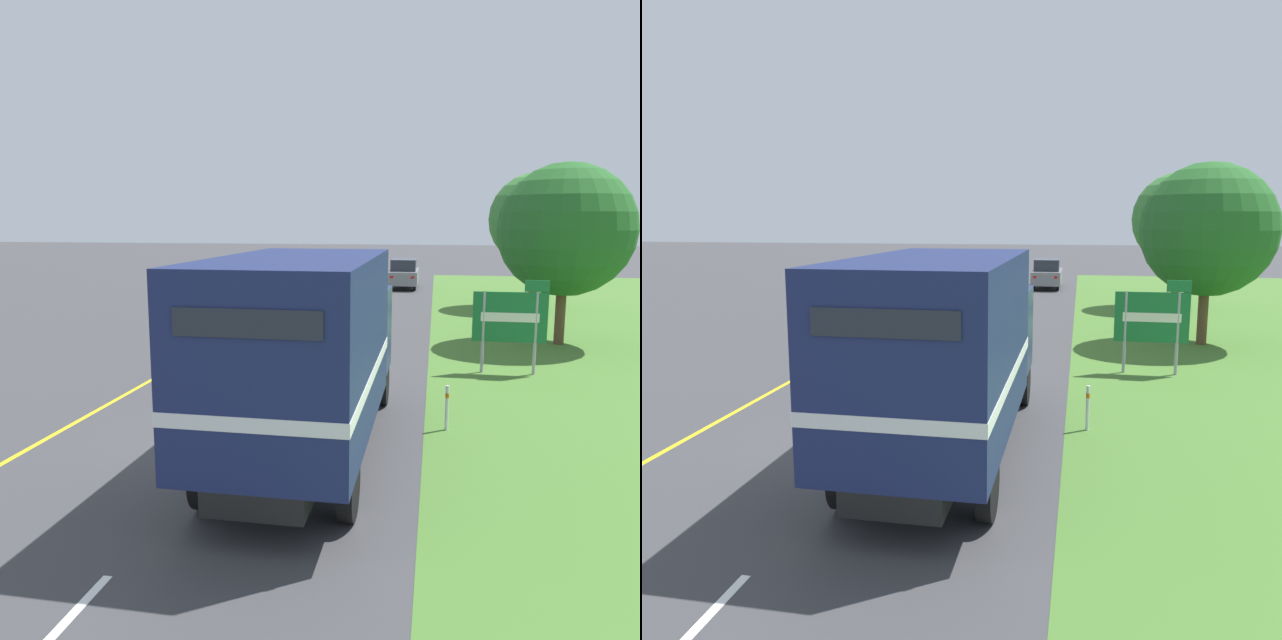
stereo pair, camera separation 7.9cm
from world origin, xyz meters
TOP-DOWN VIEW (x-y plane):
  - ground_plane at (0.00, 0.00)m, footprint 200.00×200.00m
  - edge_line_yellow at (-3.70, 11.47)m, footprint 0.12×55.06m
  - centre_dash_near at (0.00, 0.68)m, footprint 0.12×2.60m
  - centre_dash_mid_a at (0.00, 7.28)m, footprint 0.12×2.60m
  - centre_dash_mid_b at (0.00, 13.88)m, footprint 0.12×2.60m
  - centre_dash_far at (0.00, 20.48)m, footprint 0.12×2.60m
  - centre_dash_farthest at (0.00, 27.08)m, footprint 0.12×2.60m
  - horse_trailer_truck at (1.61, -0.31)m, footprint 2.55×7.89m
  - lead_car_white at (-1.77, 15.91)m, footprint 1.80×4.22m
  - lead_car_grey_ahead at (1.84, 28.94)m, footprint 1.80×4.42m
  - highway_sign at (5.96, 6.87)m, footprint 2.03×0.09m
  - roadside_tree_near at (8.16, 11.61)m, footprint 4.56×4.56m
  - roadside_tree_mid at (8.57, 20.96)m, footprint 4.51×4.51m
  - delineator_post at (4.15, 1.63)m, footprint 0.08×0.08m

SIDE VIEW (x-z plane):
  - ground_plane at x=0.00m, z-range 0.00..0.00m
  - edge_line_yellow at x=-3.70m, z-range 0.00..0.01m
  - centre_dash_near at x=0.00m, z-range 0.00..0.01m
  - centre_dash_mid_a at x=0.00m, z-range 0.00..0.01m
  - centre_dash_mid_b at x=0.00m, z-range 0.00..0.01m
  - centre_dash_far at x=0.00m, z-range 0.00..0.01m
  - centre_dash_farthest at x=0.00m, z-range 0.00..0.01m
  - delineator_post at x=4.15m, z-range 0.03..0.98m
  - lead_car_white at x=-1.77m, z-range 0.01..1.88m
  - lead_car_grey_ahead at x=1.84m, z-range 0.01..1.88m
  - highway_sign at x=5.96m, z-range 0.26..2.93m
  - horse_trailer_truck at x=1.61m, z-range 0.19..3.92m
  - roadside_tree_near at x=8.16m, z-range 0.84..7.11m
  - roadside_tree_mid at x=8.57m, z-range 1.03..7.64m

